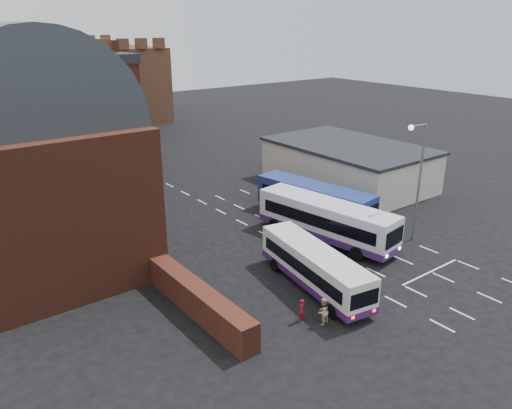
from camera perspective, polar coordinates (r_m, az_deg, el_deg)
ground at (r=34.16m, az=10.32°, el=-8.10°), size 180.00×180.00×0.00m
railway_station at (r=42.31m, az=-26.87°, el=6.62°), size 12.00×28.00×16.00m
forecourt_wall at (r=29.37m, az=-6.50°, el=-10.90°), size 1.20×10.00×1.80m
cream_building at (r=52.55m, az=10.46°, el=4.58°), size 10.40×16.40×4.25m
brick_terrace at (r=68.74m, az=-23.12°, el=9.83°), size 22.00×10.00×11.00m
castle_keep at (r=91.07m, az=-19.18°, el=12.82°), size 22.00×22.00×12.00m
bus_white_outbound at (r=31.86m, az=6.73°, el=-6.91°), size 3.76×9.91×2.64m
bus_white_inbound at (r=38.56m, az=8.03°, el=-1.53°), size 4.39×11.80×3.15m
bus_blue at (r=42.90m, az=6.70°, el=0.67°), size 4.28×11.21×2.99m
bus_red_double at (r=60.26m, az=-16.19°, el=6.61°), size 3.89×12.68×5.00m
street_lamp at (r=38.86m, az=17.99°, el=3.58°), size 1.87×0.41×9.19m
pedestrian_red at (r=28.87m, az=5.16°, el=-11.94°), size 0.59×0.51×1.37m
pedestrian_beige at (r=28.67m, az=7.64°, el=-12.01°), size 0.85×0.70×1.61m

